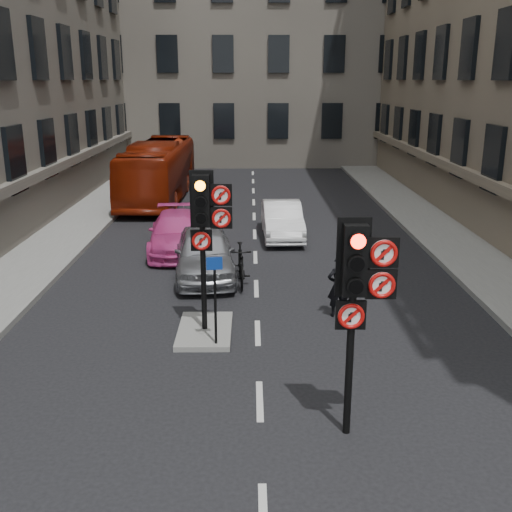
{
  "coord_description": "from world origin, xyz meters",
  "views": [
    {
      "loc": [
        -0.16,
        -7.55,
        5.55
      ],
      "look_at": [
        -0.06,
        2.4,
        2.6
      ],
      "focal_mm": 42.0,
      "sensor_mm": 36.0,
      "label": 1
    }
  ],
  "objects_px": {
    "signal_near": "(359,283)",
    "motorcyclist": "(339,286)",
    "bus_red": "(159,171)",
    "signal_far": "(206,217)",
    "car_silver": "(204,253)",
    "car_white": "(282,220)",
    "car_pink": "(177,233)",
    "motorcycle": "(241,265)",
    "info_sign": "(215,288)"
  },
  "relations": [
    {
      "from": "signal_far",
      "to": "info_sign",
      "type": "height_order",
      "value": "signal_far"
    },
    {
      "from": "bus_red",
      "to": "signal_far",
      "type": "bearing_deg",
      "value": -76.99
    },
    {
      "from": "info_sign",
      "to": "signal_near",
      "type": "bearing_deg",
      "value": -60.93
    },
    {
      "from": "car_white",
      "to": "motorcycle",
      "type": "bearing_deg",
      "value": -106.91
    },
    {
      "from": "signal_near",
      "to": "bus_red",
      "type": "bearing_deg",
      "value": 106.79
    },
    {
      "from": "signal_far",
      "to": "bus_red",
      "type": "height_order",
      "value": "signal_far"
    },
    {
      "from": "signal_near",
      "to": "car_white",
      "type": "distance_m",
      "value": 12.74
    },
    {
      "from": "bus_red",
      "to": "motorcyclist",
      "type": "height_order",
      "value": "bus_red"
    },
    {
      "from": "motorcycle",
      "to": "motorcyclist",
      "type": "distance_m",
      "value": 3.38
    },
    {
      "from": "bus_red",
      "to": "car_pink",
      "type": "bearing_deg",
      "value": -77.27
    },
    {
      "from": "motorcycle",
      "to": "motorcyclist",
      "type": "height_order",
      "value": "motorcyclist"
    },
    {
      "from": "car_silver",
      "to": "car_white",
      "type": "distance_m",
      "value": 5.11
    },
    {
      "from": "car_silver",
      "to": "car_pink",
      "type": "height_order",
      "value": "car_silver"
    },
    {
      "from": "car_white",
      "to": "motorcyclist",
      "type": "bearing_deg",
      "value": -84.27
    },
    {
      "from": "signal_near",
      "to": "car_white",
      "type": "relative_size",
      "value": 0.92
    },
    {
      "from": "signal_near",
      "to": "motorcycle",
      "type": "bearing_deg",
      "value": 104.56
    },
    {
      "from": "signal_near",
      "to": "bus_red",
      "type": "relative_size",
      "value": 0.36
    },
    {
      "from": "motorcycle",
      "to": "info_sign",
      "type": "relative_size",
      "value": 0.98
    },
    {
      "from": "info_sign",
      "to": "bus_red",
      "type": "bearing_deg",
      "value": 94.49
    },
    {
      "from": "bus_red",
      "to": "motorcyclist",
      "type": "bearing_deg",
      "value": -65.51
    },
    {
      "from": "signal_near",
      "to": "car_silver",
      "type": "xyz_separation_m",
      "value": [
        -2.98,
        8.12,
        -1.87
      ]
    },
    {
      "from": "car_white",
      "to": "bus_red",
      "type": "relative_size",
      "value": 0.39
    },
    {
      "from": "signal_far",
      "to": "car_pink",
      "type": "xyz_separation_m",
      "value": [
        -1.5,
        6.8,
        -2.07
      ]
    },
    {
      "from": "motorcycle",
      "to": "motorcyclist",
      "type": "xyz_separation_m",
      "value": [
        2.39,
        -2.38,
        0.19
      ]
    },
    {
      "from": "car_silver",
      "to": "motorcycle",
      "type": "bearing_deg",
      "value": -40.38
    },
    {
      "from": "motorcycle",
      "to": "info_sign",
      "type": "xyz_separation_m",
      "value": [
        -0.47,
        -4.2,
        0.8
      ]
    },
    {
      "from": "motorcyclist",
      "to": "bus_red",
      "type": "bearing_deg",
      "value": -70.55
    },
    {
      "from": "signal_far",
      "to": "motorcycle",
      "type": "xyz_separation_m",
      "value": [
        0.68,
        3.39,
        -2.13
      ]
    },
    {
      "from": "car_silver",
      "to": "bus_red",
      "type": "distance_m",
      "value": 12.12
    },
    {
      "from": "signal_near",
      "to": "info_sign",
      "type": "xyz_separation_m",
      "value": [
        -2.39,
        3.19,
        -1.21
      ]
    },
    {
      "from": "car_pink",
      "to": "bus_red",
      "type": "bearing_deg",
      "value": 97.29
    },
    {
      "from": "bus_red",
      "to": "car_white",
      "type": "bearing_deg",
      "value": -51.9
    },
    {
      "from": "car_silver",
      "to": "motorcyclist",
      "type": "bearing_deg",
      "value": -47.85
    },
    {
      "from": "info_sign",
      "to": "car_pink",
      "type": "bearing_deg",
      "value": 94.97
    },
    {
      "from": "car_pink",
      "to": "motorcycle",
      "type": "xyz_separation_m",
      "value": [
        2.18,
        -3.42,
        -0.06
      ]
    },
    {
      "from": "signal_far",
      "to": "car_silver",
      "type": "bearing_deg",
      "value": 95.26
    },
    {
      "from": "car_silver",
      "to": "info_sign",
      "type": "distance_m",
      "value": 5.0
    },
    {
      "from": "motorcycle",
      "to": "signal_far",
      "type": "bearing_deg",
      "value": -105.31
    },
    {
      "from": "signal_far",
      "to": "car_silver",
      "type": "distance_m",
      "value": 4.59
    },
    {
      "from": "car_silver",
      "to": "motorcycle",
      "type": "height_order",
      "value": "car_silver"
    },
    {
      "from": "signal_far",
      "to": "car_pink",
      "type": "relative_size",
      "value": 0.82
    },
    {
      "from": "info_sign",
      "to": "car_silver",
      "type": "bearing_deg",
      "value": 89.15
    },
    {
      "from": "motorcycle",
      "to": "info_sign",
      "type": "height_order",
      "value": "info_sign"
    },
    {
      "from": "car_silver",
      "to": "motorcyclist",
      "type": "xyz_separation_m",
      "value": [
        3.45,
        -3.11,
        0.05
      ]
    },
    {
      "from": "signal_far",
      "to": "signal_near",
      "type": "bearing_deg",
      "value": -56.98
    },
    {
      "from": "car_silver",
      "to": "signal_far",
      "type": "bearing_deg",
      "value": -90.6
    },
    {
      "from": "signal_near",
      "to": "car_pink",
      "type": "relative_size",
      "value": 0.82
    },
    {
      "from": "signal_near",
      "to": "motorcyclist",
      "type": "height_order",
      "value": "signal_near"
    },
    {
      "from": "signal_near",
      "to": "motorcyclist",
      "type": "bearing_deg",
      "value": 84.58
    },
    {
      "from": "signal_far",
      "to": "motorcycle",
      "type": "distance_m",
      "value": 4.06
    }
  ]
}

